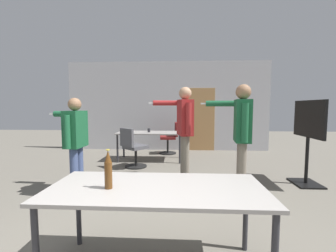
{
  "coord_description": "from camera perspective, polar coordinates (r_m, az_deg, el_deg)",
  "views": [
    {
      "loc": [
        0.43,
        -1.5,
        1.43
      ],
      "look_at": [
        0.21,
        2.41,
        1.1
      ],
      "focal_mm": 24.0,
      "sensor_mm": 36.0,
      "label": 1
    }
  ],
  "objects": [
    {
      "name": "office_chair_far_left",
      "position": [
        6.91,
        0.55,
        -3.28
      ],
      "size": [
        0.57,
        0.52,
        0.96
      ],
      "rotation": [
        0.0,
        0.0,
        1.68
      ],
      "color": "black",
      "rests_on": "ground_plane"
    },
    {
      "name": "conference_table_far",
      "position": [
        6.05,
        -4.59,
        -2.27
      ],
      "size": [
        1.73,
        0.76,
        0.76
      ],
      "color": "gray",
      "rests_on": "ground_plane"
    },
    {
      "name": "person_far_watching",
      "position": [
        4.03,
        -22.56,
        -2.4
      ],
      "size": [
        0.73,
        0.65,
        1.58
      ],
      "rotation": [
        0.0,
        0.0,
        1.53
      ],
      "color": "#3D4C75",
      "rests_on": "ground_plane"
    },
    {
      "name": "person_near_casual",
      "position": [
        3.81,
        18.14,
        -0.51
      ],
      "size": [
        0.79,
        0.7,
        1.79
      ],
      "rotation": [
        0.0,
        0.0,
        1.44
      ],
      "color": "slate",
      "rests_on": "ground_plane"
    },
    {
      "name": "drink_cup",
      "position": [
        6.05,
        -4.87,
        -1.09
      ],
      "size": [
        0.07,
        0.07,
        0.1
      ],
      "color": "#232328",
      "rests_on": "conference_table_far"
    },
    {
      "name": "tv_screen",
      "position": [
        4.84,
        32.05,
        -1.78
      ],
      "size": [
        0.44,
        0.97,
        1.56
      ],
      "rotation": [
        0.0,
        0.0,
        -1.57
      ],
      "color": "black",
      "rests_on": "ground_plane"
    },
    {
      "name": "person_center_tall",
      "position": [
        4.4,
        4.15,
        0.59
      ],
      "size": [
        0.9,
        0.62,
        1.82
      ],
      "rotation": [
        0.0,
        0.0,
        1.8
      ],
      "color": "slate",
      "rests_on": "ground_plane"
    },
    {
      "name": "back_wall",
      "position": [
        7.48,
        0.06,
        4.98
      ],
      "size": [
        6.63,
        0.12,
        2.92
      ],
      "color": "#BCBCC1",
      "rests_on": "ground_plane"
    },
    {
      "name": "beer_bottle",
      "position": [
        1.95,
        -14.93,
        -10.78
      ],
      "size": [
        0.06,
        0.06,
        0.33
      ],
      "color": "#563314",
      "rests_on": "conference_table_near"
    },
    {
      "name": "conference_table_near",
      "position": [
        2.0,
        -2.91,
        -16.95
      ],
      "size": [
        1.82,
        0.8,
        0.76
      ],
      "color": "gray",
      "rests_on": "ground_plane"
    },
    {
      "name": "office_chair_far_right",
      "position": [
        5.38,
        -8.83,
        -5.76
      ],
      "size": [
        0.68,
        0.69,
        0.94
      ],
      "rotation": [
        0.0,
        0.0,
        5.6
      ],
      "color": "black",
      "rests_on": "ground_plane"
    }
  ]
}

